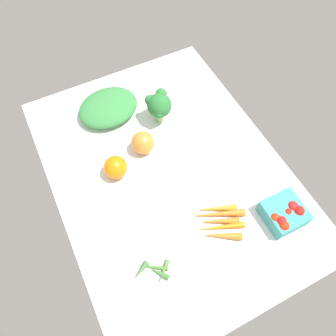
% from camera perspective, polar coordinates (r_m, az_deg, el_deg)
% --- Properties ---
extents(tablecloth, '(1.04, 0.76, 0.02)m').
position_cam_1_polar(tablecloth, '(1.13, -0.00, -0.76)').
color(tablecloth, white).
rests_on(tablecloth, ground).
extents(bell_pepper_orange, '(0.11, 0.11, 0.08)m').
position_cam_1_polar(bell_pepper_orange, '(1.10, -9.14, 0.11)').
color(bell_pepper_orange, orange).
rests_on(bell_pepper_orange, tablecloth).
extents(broccoli_head, '(0.10, 0.09, 0.12)m').
position_cam_1_polar(broccoli_head, '(1.20, -1.66, 11.02)').
color(broccoli_head, '#96C876').
rests_on(broccoli_head, tablecloth).
extents(heirloom_tomato_orange, '(0.08, 0.08, 0.08)m').
position_cam_1_polar(heirloom_tomato_orange, '(1.14, -4.38, 4.42)').
color(heirloom_tomato_orange, orange).
rests_on(heirloom_tomato_orange, tablecloth).
extents(berry_basket, '(0.12, 0.12, 0.07)m').
position_cam_1_polar(berry_basket, '(1.08, 19.66, -7.50)').
color(berry_basket, teal).
rests_on(berry_basket, tablecloth).
extents(carrot_bunch, '(0.16, 0.18, 0.02)m').
position_cam_1_polar(carrot_bunch, '(1.05, 8.78, -9.08)').
color(carrot_bunch, orange).
rests_on(carrot_bunch, tablecloth).
extents(leafy_greens_clump, '(0.21, 0.25, 0.06)m').
position_cam_1_polar(leafy_greens_clump, '(1.27, -10.40, 10.37)').
color(leafy_greens_clump, '#378542').
rests_on(leafy_greens_clump, tablecloth).
extents(okra_pile, '(0.09, 0.12, 0.02)m').
position_cam_1_polar(okra_pile, '(1.00, -2.66, -17.49)').
color(okra_pile, '#507B3E').
rests_on(okra_pile, tablecloth).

